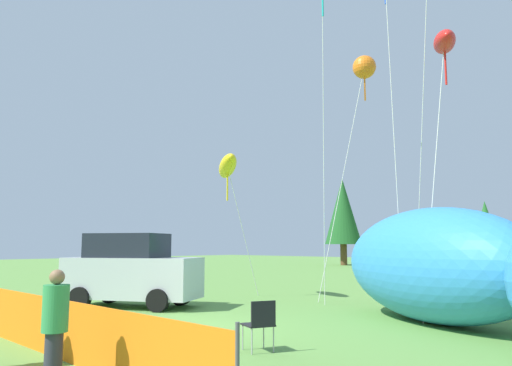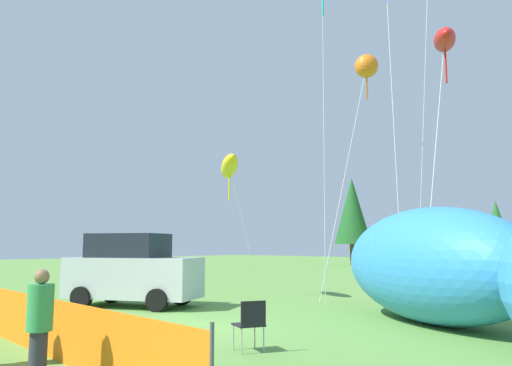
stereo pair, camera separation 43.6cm
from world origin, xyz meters
name	(u,v)px [view 2 (the right image)]	position (x,y,z in m)	size (l,w,h in m)	color
ground_plane	(168,328)	(0.00, 0.00, 0.00)	(120.00, 120.00, 0.00)	#609342
parked_car	(132,271)	(-4.19, 1.57, 1.12)	(4.48, 3.49, 2.30)	#B7BCC1
folding_chair	(250,321)	(3.23, -0.48, 0.55)	(0.66, 0.66, 0.93)	black
inflatable_cat	(454,271)	(4.87, 4.60, 1.33)	(8.68, 6.40, 2.89)	#338CD8
safety_fence	(60,331)	(1.46, -3.25, 0.50)	(8.30, 0.34, 1.10)	orange
spectator_in_yellow_shirt	(40,323)	(2.81, -4.16, 0.88)	(0.35, 0.35, 1.60)	#2D2D38
kite_yellow_hero	(229,167)	(-3.87, 5.41, 4.86)	(2.47, 2.48, 5.42)	silver
kite_orange_flower	(366,67)	(0.17, 8.64, 8.56)	(1.31, 2.43, 9.04)	silver
kite_red_lizard	(444,41)	(4.00, 6.73, 7.87)	(1.74, 3.23, 8.52)	silver
horizon_tree_east	(497,227)	(-3.74, 32.51, 3.24)	(2.21, 2.21, 5.28)	brown
horizon_tree_west	(352,211)	(-17.22, 33.44, 5.14)	(3.51, 3.51, 8.37)	brown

